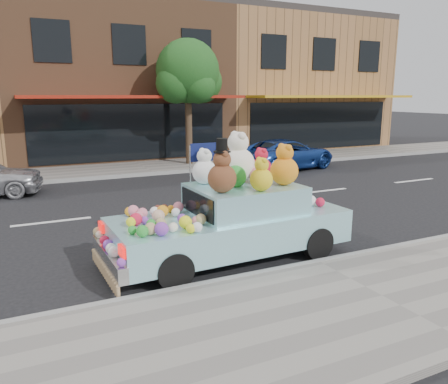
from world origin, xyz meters
TOP-DOWN VIEW (x-y plane):
  - ground at (0.00, 0.00)m, footprint 120.00×120.00m
  - near_sidewalk at (0.00, -6.50)m, footprint 60.00×3.00m
  - far_sidewalk at (0.00, 6.50)m, footprint 60.00×3.00m
  - near_kerb at (0.00, -5.00)m, footprint 60.00×0.12m
  - far_kerb at (0.00, 5.00)m, footprint 60.00×0.12m
  - storefront_mid at (0.00, 11.97)m, footprint 10.00×9.80m
  - storefront_right at (10.00, 11.97)m, footprint 10.00×9.80m
  - street_tree at (2.03, 6.55)m, footprint 3.00×2.70m
  - car_blue at (5.25, 4.05)m, footprint 4.77×3.00m
  - art_car at (-1.15, -3.92)m, footprint 4.55×1.92m

SIDE VIEW (x-z plane):
  - ground at x=0.00m, z-range 0.00..0.00m
  - near_sidewalk at x=0.00m, z-range 0.00..0.12m
  - far_sidewalk at x=0.00m, z-range 0.00..0.12m
  - near_kerb at x=0.00m, z-range 0.00..0.13m
  - far_kerb at x=0.00m, z-range 0.00..0.13m
  - car_blue at x=5.25m, z-range 0.00..1.23m
  - art_car at x=-1.15m, z-range -0.33..1.97m
  - storefront_mid at x=0.00m, z-range -0.01..7.29m
  - storefront_right at x=10.00m, z-range -0.01..7.29m
  - street_tree at x=2.03m, z-range 1.08..6.30m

